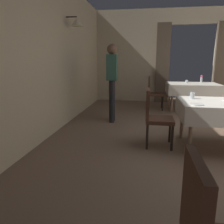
{
  "coord_description": "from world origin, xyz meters",
  "views": [
    {
      "loc": [
        -1.38,
        -3.66,
        1.36
      ],
      "look_at": [
        -2.01,
        0.29,
        0.45
      ],
      "focal_mm": 36.02,
      "sensor_mm": 36.0,
      "label": 1
    }
  ],
  "objects_px": {
    "chair_mid_left": "(155,115)",
    "glass_far_b": "(187,81)",
    "dining_table_far": "(193,87)",
    "chair_far_left": "(153,91)",
    "plate_mid_b": "(197,104)",
    "glass_mid_c": "(192,95)",
    "person_waiter_by_doorway": "(112,77)",
    "flower_vase_far": "(201,78)"
  },
  "relations": [
    {
      "from": "dining_table_far",
      "to": "chair_far_left",
      "type": "bearing_deg",
      "value": -174.99
    },
    {
      "from": "plate_mid_b",
      "to": "dining_table_far",
      "type": "bearing_deg",
      "value": 80.51
    },
    {
      "from": "chair_mid_left",
      "to": "plate_mid_b",
      "type": "height_order",
      "value": "chair_mid_left"
    },
    {
      "from": "flower_vase_far",
      "to": "person_waiter_by_doorway",
      "type": "distance_m",
      "value": 3.06
    },
    {
      "from": "dining_table_far",
      "to": "plate_mid_b",
      "type": "relative_size",
      "value": 7.27
    },
    {
      "from": "plate_mid_b",
      "to": "glass_far_b",
      "type": "height_order",
      "value": "glass_far_b"
    },
    {
      "from": "glass_far_b",
      "to": "person_waiter_by_doorway",
      "type": "height_order",
      "value": "person_waiter_by_doorway"
    },
    {
      "from": "dining_table_far",
      "to": "glass_far_b",
      "type": "height_order",
      "value": "glass_far_b"
    },
    {
      "from": "dining_table_far",
      "to": "person_waiter_by_doorway",
      "type": "height_order",
      "value": "person_waiter_by_doorway"
    },
    {
      "from": "flower_vase_far",
      "to": "glass_mid_c",
      "type": "bearing_deg",
      "value": -104.74
    },
    {
      "from": "plate_mid_b",
      "to": "person_waiter_by_doorway",
      "type": "bearing_deg",
      "value": 132.15
    },
    {
      "from": "chair_far_left",
      "to": "glass_far_b",
      "type": "xyz_separation_m",
      "value": [
        0.94,
        0.24,
        0.28
      ]
    },
    {
      "from": "person_waiter_by_doorway",
      "to": "glass_far_b",
      "type": "bearing_deg",
      "value": 42.79
    },
    {
      "from": "flower_vase_far",
      "to": "glass_far_b",
      "type": "distance_m",
      "value": 0.51
    },
    {
      "from": "person_waiter_by_doorway",
      "to": "flower_vase_far",
      "type": "bearing_deg",
      "value": 40.3
    },
    {
      "from": "flower_vase_far",
      "to": "glass_far_b",
      "type": "relative_size",
      "value": 2.58
    },
    {
      "from": "chair_mid_left",
      "to": "flower_vase_far",
      "type": "xyz_separation_m",
      "value": [
        1.42,
        3.36,
        0.35
      ]
    },
    {
      "from": "plate_mid_b",
      "to": "glass_mid_c",
      "type": "height_order",
      "value": "glass_mid_c"
    },
    {
      "from": "plate_mid_b",
      "to": "flower_vase_far",
      "type": "xyz_separation_m",
      "value": [
        0.84,
        3.62,
        0.11
      ]
    },
    {
      "from": "flower_vase_far",
      "to": "glass_far_b",
      "type": "bearing_deg",
      "value": -152.53
    },
    {
      "from": "plate_mid_b",
      "to": "glass_mid_c",
      "type": "xyz_separation_m",
      "value": [
        0.03,
        0.54,
        0.05
      ]
    },
    {
      "from": "chair_mid_left",
      "to": "person_waiter_by_doorway",
      "type": "relative_size",
      "value": 0.54
    },
    {
      "from": "glass_mid_c",
      "to": "flower_vase_far",
      "type": "bearing_deg",
      "value": 75.26
    },
    {
      "from": "flower_vase_far",
      "to": "glass_far_b",
      "type": "xyz_separation_m",
      "value": [
        -0.45,
        -0.23,
        -0.07
      ]
    },
    {
      "from": "chair_mid_left",
      "to": "glass_far_b",
      "type": "bearing_deg",
      "value": 72.74
    },
    {
      "from": "glass_mid_c",
      "to": "flower_vase_far",
      "type": "height_order",
      "value": "flower_vase_far"
    },
    {
      "from": "dining_table_far",
      "to": "chair_far_left",
      "type": "xyz_separation_m",
      "value": [
        -1.09,
        -0.1,
        -0.14
      ]
    },
    {
      "from": "dining_table_far",
      "to": "person_waiter_by_doorway",
      "type": "xyz_separation_m",
      "value": [
        -2.03,
        -1.6,
        0.37
      ]
    },
    {
      "from": "chair_mid_left",
      "to": "glass_mid_c",
      "type": "relative_size",
      "value": 8.54
    },
    {
      "from": "glass_mid_c",
      "to": "plate_mid_b",
      "type": "bearing_deg",
      "value": -93.66
    },
    {
      "from": "dining_table_far",
      "to": "person_waiter_by_doorway",
      "type": "relative_size",
      "value": 0.82
    },
    {
      "from": "chair_far_left",
      "to": "glass_far_b",
      "type": "height_order",
      "value": "chair_far_left"
    },
    {
      "from": "glass_far_b",
      "to": "glass_mid_c",
      "type": "bearing_deg",
      "value": -97.26
    },
    {
      "from": "flower_vase_far",
      "to": "glass_far_b",
      "type": "height_order",
      "value": "flower_vase_far"
    },
    {
      "from": "flower_vase_far",
      "to": "plate_mid_b",
      "type": "bearing_deg",
      "value": -103.12
    },
    {
      "from": "person_waiter_by_doorway",
      "to": "glass_mid_c",
      "type": "bearing_deg",
      "value": -35.85
    },
    {
      "from": "chair_mid_left",
      "to": "person_waiter_by_doorway",
      "type": "bearing_deg",
      "value": 123.43
    },
    {
      "from": "chair_far_left",
      "to": "person_waiter_by_doorway",
      "type": "xyz_separation_m",
      "value": [
        -0.94,
        -1.51,
        0.51
      ]
    },
    {
      "from": "chair_mid_left",
      "to": "plate_mid_b",
      "type": "xyz_separation_m",
      "value": [
        0.57,
        -0.26,
        0.24
      ]
    },
    {
      "from": "plate_mid_b",
      "to": "flower_vase_far",
      "type": "bearing_deg",
      "value": 76.88
    },
    {
      "from": "chair_mid_left",
      "to": "glass_far_b",
      "type": "xyz_separation_m",
      "value": [
        0.97,
        3.13,
        0.28
      ]
    },
    {
      "from": "glass_mid_c",
      "to": "glass_far_b",
      "type": "xyz_separation_m",
      "value": [
        0.36,
        2.84,
        -0.01
      ]
    }
  ]
}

